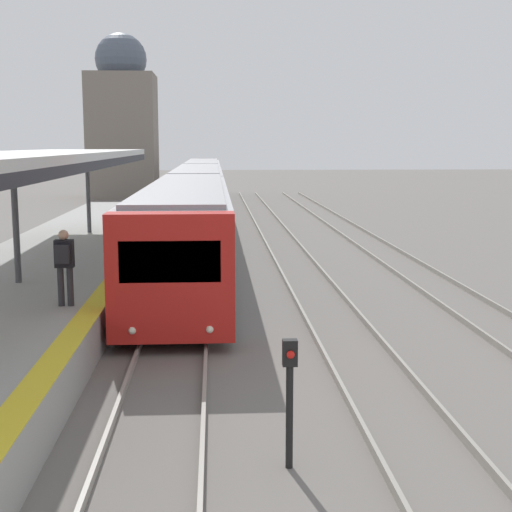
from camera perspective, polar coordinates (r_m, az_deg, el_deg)
platform_canopy at (r=18.78m, az=-18.79°, el=7.44°), size 4.00×26.17×3.27m
person_on_platform at (r=15.87m, az=-15.10°, el=-0.42°), size 0.40×0.40×1.66m
train_near at (r=40.07m, az=-4.68°, el=5.09°), size 2.70×50.97×3.11m
signal_post_near at (r=9.78m, az=2.71°, el=-10.59°), size 0.20×0.21×1.81m
distant_domed_building at (r=60.59m, az=-10.62°, el=10.54°), size 5.42×5.42×13.29m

